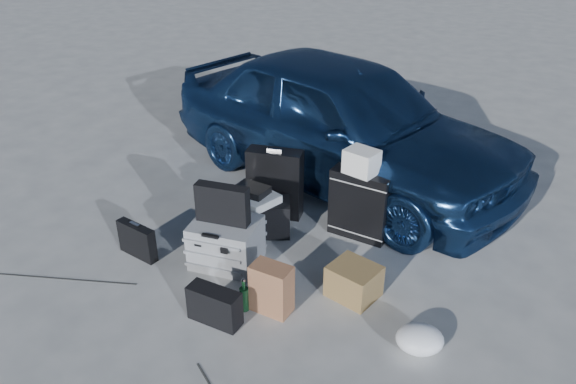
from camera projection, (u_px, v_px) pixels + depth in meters
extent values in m
plane|color=#B8B8B3|center=(223.00, 290.00, 4.42)|extent=(60.00, 60.00, 0.00)
imported|color=navy|center=(341.00, 120.00, 5.79)|extent=(4.21, 2.73, 1.33)
cube|color=#979A9C|center=(226.00, 242.00, 4.66)|extent=(0.58, 0.50, 0.39)
cube|color=black|center=(222.00, 204.00, 4.50)|extent=(0.45, 0.16, 0.33)
cube|color=black|center=(137.00, 241.00, 4.76)|extent=(0.40, 0.16, 0.30)
cube|color=black|center=(275.00, 183.00, 5.28)|extent=(0.54, 0.27, 0.67)
cube|color=black|center=(360.00, 205.00, 4.96)|extent=(0.55, 0.24, 0.64)
cube|color=white|center=(362.00, 162.00, 4.75)|extent=(0.31, 0.28, 0.21)
cube|color=black|center=(254.00, 217.00, 5.07)|extent=(0.71, 0.54, 0.33)
cube|color=white|center=(253.00, 197.00, 4.99)|extent=(0.51, 0.44, 0.07)
cube|color=black|center=(252.00, 190.00, 4.96)|extent=(0.32, 0.24, 0.06)
cube|color=#A26846|center=(272.00, 289.00, 4.12)|extent=(0.31, 0.20, 0.39)
cube|color=olive|center=(354.00, 281.00, 4.30)|extent=(0.42, 0.39, 0.26)
ellipsoid|color=white|center=(420.00, 339.00, 3.81)|extent=(0.41, 0.39, 0.18)
cube|color=black|center=(215.00, 306.00, 4.04)|extent=(0.40, 0.17, 0.28)
cylinder|color=black|center=(244.00, 295.00, 4.15)|extent=(0.08, 0.08, 0.27)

